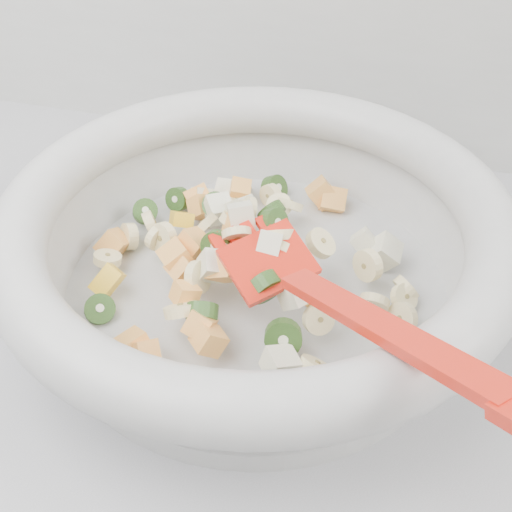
# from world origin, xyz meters

# --- Properties ---
(mixing_bowl) EXTENTS (0.41, 0.41, 0.15)m
(mixing_bowl) POSITION_xyz_m (0.01, 1.46, 0.96)
(mixing_bowl) COLOR silver
(mixing_bowl) RESTS_ON counter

